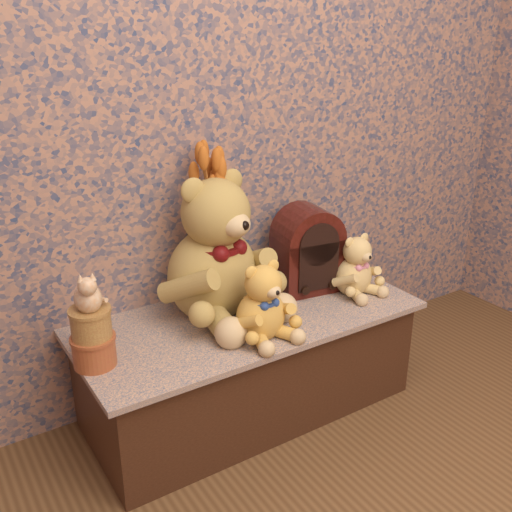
{
  "coord_description": "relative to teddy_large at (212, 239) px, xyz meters",
  "views": [
    {
      "loc": [
        -0.96,
        -0.32,
        1.35
      ],
      "look_at": [
        0.0,
        1.19,
        0.63
      ],
      "focal_mm": 41.31,
      "sensor_mm": 36.0,
      "label": 1
    }
  ],
  "objects": [
    {
      "name": "cat_figurine",
      "position": [
        -0.47,
        -0.12,
        -0.02
      ],
      "size": [
        0.11,
        0.12,
        0.13
      ],
      "primitive_type": null,
      "rotation": [
        0.0,
        0.0,
        -0.19
      ],
      "color": "silver",
      "rests_on": "biscuit_tin_upper"
    },
    {
      "name": "teddy_medium",
      "position": [
        0.04,
        -0.24,
        -0.13
      ],
      "size": [
        0.24,
        0.28,
        0.28
      ],
      "primitive_type": null,
      "rotation": [
        0.0,
        0.0,
        0.08
      ],
      "color": "gold",
      "rests_on": "display_shelf"
    },
    {
      "name": "biscuit_tin_upper",
      "position": [
        -0.47,
        -0.12,
        -0.13
      ],
      "size": [
        0.15,
        0.15,
        0.09
      ],
      "primitive_type": "cylinder",
      "rotation": [
        0.0,
        0.0,
        -0.39
      ],
      "color": "tan",
      "rests_on": "biscuit_tin_lower"
    },
    {
      "name": "cathedral_radio",
      "position": [
        0.39,
        -0.03,
        -0.1
      ],
      "size": [
        0.26,
        0.2,
        0.33
      ],
      "primitive_type": null,
      "rotation": [
        0.0,
        0.0,
        -0.15
      ],
      "color": "#330F09",
      "rests_on": "display_shelf"
    },
    {
      "name": "biscuit_tin_lower",
      "position": [
        -0.47,
        -0.12,
        -0.22
      ],
      "size": [
        0.13,
        0.13,
        0.09
      ],
      "primitive_type": "cylinder",
      "rotation": [
        0.0,
        0.0,
        0.01
      ],
      "color": "#AE6F33",
      "rests_on": "display_shelf"
    },
    {
      "name": "ceramic_vase",
      "position": [
        0.03,
        0.04,
        -0.17
      ],
      "size": [
        0.15,
        0.15,
        0.19
      ],
      "primitive_type": "cylinder",
      "rotation": [
        0.0,
        0.0,
        -0.35
      ],
      "color": "tan",
      "rests_on": "display_shelf"
    },
    {
      "name": "display_shelf",
      "position": [
        0.08,
        -0.1,
        -0.46
      ],
      "size": [
        1.21,
        0.54,
        0.39
      ],
      "primitive_type": "cube",
      "color": "#394E75",
      "rests_on": "ground"
    },
    {
      "name": "teddy_large",
      "position": [
        0.0,
        0.0,
        0.0
      ],
      "size": [
        0.53,
        0.59,
        0.54
      ],
      "primitive_type": null,
      "rotation": [
        0.0,
        0.0,
        0.23
      ],
      "color": "olive",
      "rests_on": "display_shelf"
    },
    {
      "name": "teddy_small",
      "position": [
        0.52,
        -0.15,
        -0.15
      ],
      "size": [
        0.21,
        0.25,
        0.25
      ],
      "primitive_type": null,
      "rotation": [
        0.0,
        0.0,
        0.08
      ],
      "color": "tan",
      "rests_on": "display_shelf"
    },
    {
      "name": "dried_stalks",
      "position": [
        0.03,
        0.04,
        0.14
      ],
      "size": [
        0.25,
        0.25,
        0.43
      ],
      "primitive_type": null,
      "rotation": [
        0.0,
        0.0,
        0.12
      ],
      "color": "#BB5C1E",
      "rests_on": "ceramic_vase"
    }
  ]
}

